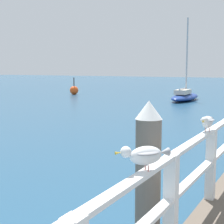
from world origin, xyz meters
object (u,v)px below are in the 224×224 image
dock_piling_near (148,184)px  boat_1 (185,96)px  channel_buoy (74,90)px  seagull_background (207,121)px  seagull_foreground (145,154)px

dock_piling_near → boat_1: (-5.62, 19.35, -0.61)m
boat_1 → channel_buoy: bearing=173.9°
boat_1 → channel_buoy: boat_1 is taller
seagull_background → channel_buoy: bearing=-53.7°
seagull_foreground → seagull_background: 1.95m
dock_piling_near → boat_1: bearing=106.2°
boat_1 → channel_buoy: 9.64m
seagull_foreground → boat_1: 21.21m
dock_piling_near → boat_1: size_ratio=0.34×
seagull_foreground → channel_buoy: (-15.60, 21.16, -1.17)m
channel_buoy → seagull_background: bearing=-50.9°
channel_buoy → dock_piling_near: bearing=-53.0°
dock_piling_near → seagull_foreground: bearing=-68.5°
boat_1 → seagull_foreground: bearing=-74.6°
boat_1 → seagull_background: bearing=-73.0°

